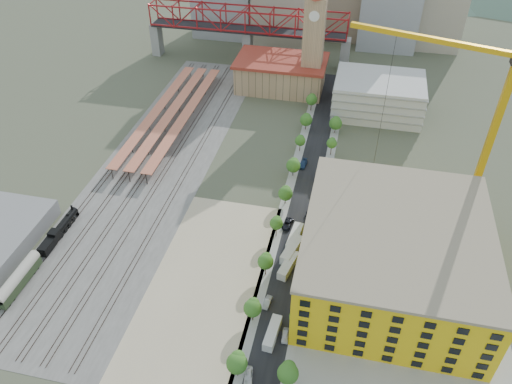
% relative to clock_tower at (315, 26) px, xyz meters
% --- Properties ---
extents(ground, '(400.00, 400.00, 0.00)m').
position_rel_clock_tower_xyz_m(ground, '(-8.00, -79.99, -28.70)').
color(ground, '#474C38').
rests_on(ground, ground).
extents(ballast_strip, '(36.00, 165.00, 0.06)m').
position_rel_clock_tower_xyz_m(ballast_strip, '(-44.00, -62.49, -28.67)').
color(ballast_strip, '#605E59').
rests_on(ballast_strip, ground).
extents(dirt_lot, '(28.00, 67.00, 0.06)m').
position_rel_clock_tower_xyz_m(dirt_lot, '(-12.00, -111.49, -28.67)').
color(dirt_lot, tan).
rests_on(dirt_lot, ground).
extents(street_asphalt, '(12.00, 170.00, 0.06)m').
position_rel_clock_tower_xyz_m(street_asphalt, '(8.00, -64.99, -28.67)').
color(street_asphalt, black).
rests_on(street_asphalt, ground).
extents(sidewalk_west, '(3.00, 170.00, 0.04)m').
position_rel_clock_tower_xyz_m(sidewalk_west, '(2.50, -64.99, -28.68)').
color(sidewalk_west, gray).
rests_on(sidewalk_west, ground).
extents(sidewalk_east, '(3.00, 170.00, 0.04)m').
position_rel_clock_tower_xyz_m(sidewalk_east, '(13.50, -64.99, -28.68)').
color(sidewalk_east, gray).
rests_on(sidewalk_east, ground).
extents(construction_pad, '(50.00, 90.00, 0.06)m').
position_rel_clock_tower_xyz_m(construction_pad, '(37.00, -99.99, -28.67)').
color(construction_pad, gray).
rests_on(construction_pad, ground).
extents(rail_tracks, '(26.56, 160.00, 0.18)m').
position_rel_clock_tower_xyz_m(rail_tracks, '(-45.80, -62.49, -28.55)').
color(rail_tracks, '#382B23').
rests_on(rail_tracks, ground).
extents(platform_canopies, '(16.00, 80.00, 4.12)m').
position_rel_clock_tower_xyz_m(platform_canopies, '(-49.00, -34.99, -24.70)').
color(platform_canopies, '#CA6F4D').
rests_on(platform_canopies, ground).
extents(station_hall, '(38.00, 24.00, 13.10)m').
position_rel_clock_tower_xyz_m(station_hall, '(-13.00, 2.01, -22.03)').
color(station_hall, tan).
rests_on(station_hall, ground).
extents(clock_tower, '(12.00, 12.00, 52.00)m').
position_rel_clock_tower_xyz_m(clock_tower, '(0.00, 0.00, 0.00)').
color(clock_tower, tan).
rests_on(clock_tower, ground).
extents(parking_garage, '(34.00, 26.00, 14.00)m').
position_rel_clock_tower_xyz_m(parking_garage, '(28.00, -9.99, -21.70)').
color(parking_garage, silver).
rests_on(parking_garage, ground).
extents(truss_bridge, '(94.00, 9.60, 25.60)m').
position_rel_clock_tower_xyz_m(truss_bridge, '(-33.00, 25.01, -9.83)').
color(truss_bridge, gray).
rests_on(truss_bridge, ground).
extents(construction_building, '(44.60, 50.60, 18.80)m').
position_rel_clock_tower_xyz_m(construction_building, '(34.00, -99.99, -19.29)').
color(construction_building, gold).
rests_on(construction_building, ground).
extents(street_trees, '(15.40, 124.40, 8.00)m').
position_rel_clock_tower_xyz_m(street_trees, '(8.00, -74.99, -28.70)').
color(street_trees, '#346A20').
rests_on(street_trees, ground).
extents(distant_hills, '(647.00, 264.00, 227.00)m').
position_rel_clock_tower_xyz_m(distant_hills, '(37.28, 180.01, -108.23)').
color(distant_hills, '#4C6B59').
rests_on(distant_hills, ground).
extents(locomotive, '(2.55, 19.66, 4.91)m').
position_rel_clock_tower_xyz_m(locomotive, '(-58.00, -102.63, -26.86)').
color(locomotive, black).
rests_on(locomotive, ground).
extents(coach, '(2.82, 16.38, 5.14)m').
position_rel_clock_tower_xyz_m(coach, '(-58.00, -122.67, -25.96)').
color(coach, '#22341C').
rests_on(coach, ground).
extents(tower_crane, '(54.51, 18.51, 60.24)m').
position_rel_clock_tower_xyz_m(tower_crane, '(51.83, -70.11, 8.48)').
color(tower_crane, gold).
rests_on(tower_crane, ground).
extents(site_trailer_a, '(3.12, 9.23, 2.48)m').
position_rel_clock_tower_xyz_m(site_trailer_a, '(8.00, -123.51, -27.46)').
color(site_trailer_a, silver).
rests_on(site_trailer_a, ground).
extents(site_trailer_b, '(4.58, 9.79, 2.59)m').
position_rel_clock_tower_xyz_m(site_trailer_b, '(8.00, -101.73, -27.40)').
color(site_trailer_b, silver).
rests_on(site_trailer_b, ground).
extents(site_trailer_c, '(5.15, 10.59, 2.80)m').
position_rel_clock_tower_xyz_m(site_trailer_c, '(8.00, -95.96, -27.29)').
color(site_trailer_c, silver).
rests_on(site_trailer_c, ground).
extents(site_trailer_d, '(3.72, 10.43, 2.79)m').
position_rel_clock_tower_xyz_m(site_trailer_d, '(8.00, -90.86, -27.30)').
color(site_trailer_d, silver).
rests_on(site_trailer_d, ground).
extents(car_0, '(2.65, 4.92, 1.59)m').
position_rel_clock_tower_xyz_m(car_0, '(5.00, -135.15, -27.90)').
color(car_0, silver).
rests_on(car_0, ground).
extents(car_1, '(1.97, 4.41, 1.41)m').
position_rel_clock_tower_xyz_m(car_1, '(5.00, -114.58, -27.99)').
color(car_1, '#A5A6AA').
rests_on(car_1, ground).
extents(car_2, '(3.19, 5.68, 1.50)m').
position_rel_clock_tower_xyz_m(car_2, '(5.00, -84.93, -27.95)').
color(car_2, black).
rests_on(car_2, ground).
extents(car_3, '(2.80, 5.60, 1.56)m').
position_rel_clock_tower_xyz_m(car_3, '(5.00, -53.79, -27.91)').
color(car_3, navy).
rests_on(car_3, ground).
extents(car_4, '(1.92, 4.30, 1.44)m').
position_rel_clock_tower_xyz_m(car_4, '(11.00, -123.18, -27.98)').
color(car_4, silver).
rests_on(car_4, ground).
extents(car_5, '(2.15, 4.51, 1.43)m').
position_rel_clock_tower_xyz_m(car_5, '(11.00, -97.78, -27.98)').
color(car_5, '#ADADB2').
rests_on(car_5, ground).
extents(car_6, '(3.06, 5.53, 1.47)m').
position_rel_clock_tower_xyz_m(car_6, '(11.00, -80.77, -27.96)').
color(car_6, black).
rests_on(car_6, ground).
extents(car_7, '(2.38, 4.99, 1.40)m').
position_rel_clock_tower_xyz_m(car_7, '(11.00, -60.71, -28.00)').
color(car_7, navy).
rests_on(car_7, ground).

